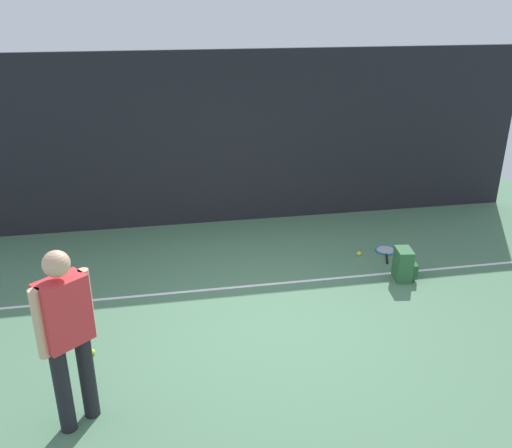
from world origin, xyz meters
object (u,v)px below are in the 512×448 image
at_px(tennis_racket, 386,251).
at_px(backpack, 404,265).
at_px(tennis_player, 67,331).
at_px(tennis_ball_by_fence, 92,352).
at_px(tennis_ball_near_player, 359,254).

relative_size(tennis_racket, backpack, 1.44).
bearing_deg(tennis_player, tennis_ball_by_fence, -129.37).
bearing_deg(tennis_ball_by_fence, tennis_racket, 23.98).
bearing_deg(tennis_racket, backpack, -167.53).
height_order(tennis_ball_near_player, tennis_ball_by_fence, same).
bearing_deg(tennis_player, tennis_ball_near_player, 178.09).
height_order(tennis_racket, tennis_ball_near_player, tennis_ball_near_player).
bearing_deg(backpack, tennis_player, 123.71).
bearing_deg(tennis_player, tennis_racket, 175.47).
bearing_deg(tennis_racket, tennis_player, 144.93).
xyz_separation_m(tennis_player, backpack, (3.98, 1.98, -0.76)).
height_order(tennis_racket, tennis_ball_by_fence, tennis_ball_by_fence).
bearing_deg(tennis_ball_by_fence, tennis_ball_near_player, 25.85).
distance_m(tennis_ball_near_player, tennis_ball_by_fence, 4.05).
relative_size(tennis_player, tennis_ball_by_fence, 25.76).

